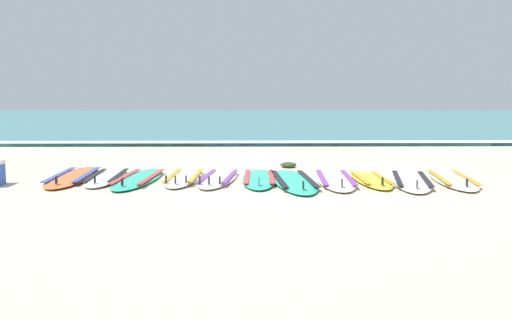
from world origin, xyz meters
TOP-DOWN VIEW (x-y plane):
  - ground_plane at (0.00, 0.00)m, footprint 80.00×80.00m
  - sea at (0.00, 35.87)m, footprint 80.00×60.00m
  - wave_foam_strip at (0.00, 6.28)m, footprint 80.00×0.82m
  - surfboard_0 at (-3.22, -0.17)m, footprint 0.83×2.56m
  - surfboard_1 at (-2.65, -0.25)m, footprint 0.67×2.17m
  - surfboard_2 at (-2.09, -0.41)m, footprint 0.69×2.41m
  - surfboard_3 at (-1.37, -0.29)m, footprint 0.60×2.19m
  - surfboard_4 at (-0.80, -0.40)m, footprint 0.77×2.21m
  - surfboard_5 at (-0.14, -0.45)m, footprint 0.60×2.21m
  - surfboard_6 at (0.39, -0.69)m, footprint 0.76×2.56m
  - surfboard_7 at (1.07, -0.56)m, footprint 0.74×2.39m
  - surfboard_8 at (1.63, -0.57)m, footprint 0.53×1.99m
  - surfboard_9 at (2.25, -0.71)m, footprint 1.10×2.42m
  - surfboard_10 at (2.95, -0.58)m, footprint 0.95×2.38m
  - seaweed_clump_near_shoreline at (0.46, 1.17)m, footprint 0.32×0.25m

SIDE VIEW (x-z plane):
  - ground_plane at x=0.00m, z-range 0.00..0.00m
  - surfboard_6 at x=0.39m, z-range -0.05..0.13m
  - surfboard_0 at x=-3.22m, z-range -0.05..0.13m
  - surfboard_2 at x=-2.09m, z-range -0.05..0.13m
  - surfboard_7 at x=1.07m, z-range -0.05..0.13m
  - surfboard_9 at x=2.25m, z-range -0.05..0.13m
  - surfboard_10 at x=2.95m, z-range -0.05..0.13m
  - surfboard_5 at x=-0.14m, z-range -0.05..0.13m
  - surfboard_1 at x=-2.65m, z-range -0.05..0.13m
  - surfboard_8 at x=1.63m, z-range -0.05..0.13m
  - surfboard_3 at x=-1.37m, z-range -0.05..0.13m
  - surfboard_4 at x=-0.80m, z-range -0.05..0.13m
  - sea at x=0.00m, z-range 0.00..0.10m
  - wave_foam_strip at x=0.00m, z-range 0.00..0.11m
  - seaweed_clump_near_shoreline at x=0.46m, z-range 0.00..0.11m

